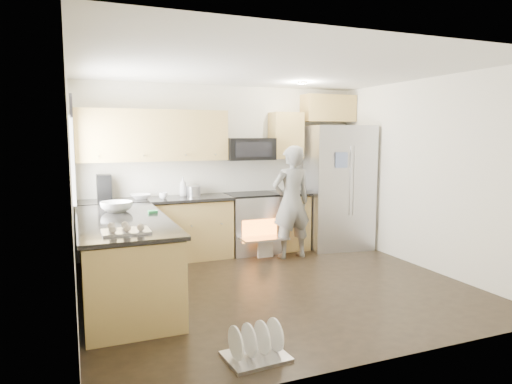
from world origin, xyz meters
name	(u,v)px	position (x,y,z in m)	size (l,w,h in m)	color
ground	(276,287)	(0.00, 0.00, 0.00)	(4.50, 4.50, 0.00)	black
room_shell	(273,149)	(-0.04, 0.02, 1.67)	(4.54, 4.04, 2.62)	white
back_cabinet_run	(192,194)	(-0.59, 1.75, 0.96)	(4.45, 0.64, 2.50)	#B38F47
peninsula	(124,259)	(-1.75, 0.25, 0.47)	(0.96, 2.36, 1.04)	#B38F47
stove_range	(252,209)	(0.35, 1.69, 0.68)	(0.76, 0.97, 1.79)	#B7B7BC
refrigerator	(338,187)	(1.77, 1.45, 0.99)	(1.08, 0.90, 1.99)	#B7B7BC
person	(291,202)	(0.78, 1.16, 0.84)	(0.61, 0.40, 1.68)	gray
dish_rack	(256,349)	(-0.90, -1.58, 0.08)	(0.53, 0.44, 0.31)	#B7B7BC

